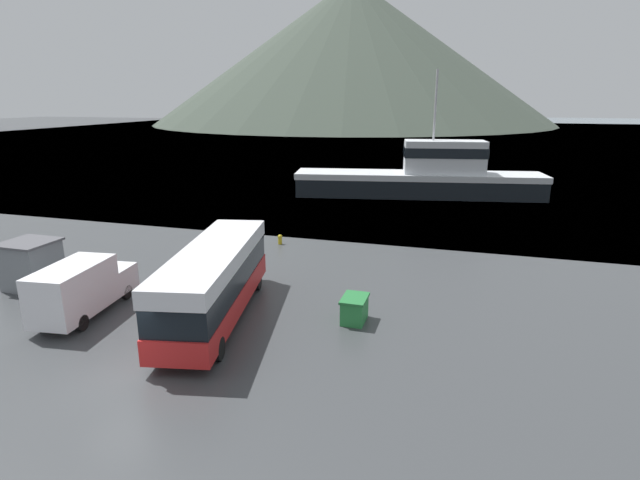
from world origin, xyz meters
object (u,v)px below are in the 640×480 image
at_px(delivery_van, 82,288).
at_px(storage_bin, 354,309).
at_px(dock_kiosk, 32,264).
at_px(tour_bus, 215,279).
at_px(fishing_boat, 424,176).

distance_m(delivery_van, storage_bin, 12.17).
bearing_deg(dock_kiosk, storage_bin, 2.39).
relative_size(tour_bus, delivery_van, 1.80).
distance_m(tour_bus, fishing_boat, 32.22).
xyz_separation_m(storage_bin, dock_kiosk, (-16.77, -0.70, 0.67)).
bearing_deg(fishing_boat, delivery_van, 149.62).
relative_size(delivery_van, dock_kiosk, 2.37).
bearing_deg(storage_bin, dock_kiosk, -177.61).
bearing_deg(fishing_boat, dock_kiosk, 140.84).
bearing_deg(tour_bus, storage_bin, 1.91).
xyz_separation_m(tour_bus, delivery_van, (-5.88, -1.38, -0.52)).
bearing_deg(storage_bin, fishing_boat, 89.58).
height_order(tour_bus, delivery_van, tour_bus).
bearing_deg(tour_bus, delivery_van, -178.43).
bearing_deg(dock_kiosk, fishing_boat, 61.18).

